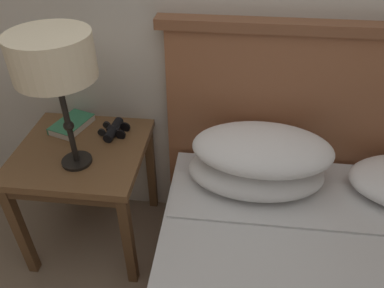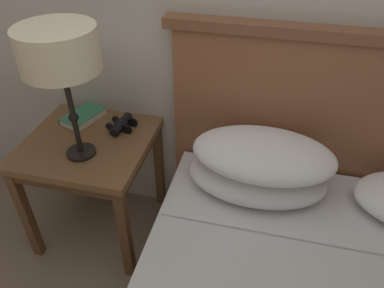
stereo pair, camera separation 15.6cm
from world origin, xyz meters
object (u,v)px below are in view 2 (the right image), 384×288
object	(u,v)px
nightstand	(91,152)
binoculars_pair	(122,124)
book_on_nightstand	(83,116)
table_lamp	(59,52)

from	to	relation	value
nightstand	binoculars_pair	xyz separation A→B (m)	(0.12, 0.12, 0.10)
book_on_nightstand	nightstand	bearing A→B (deg)	-56.81
table_lamp	binoculars_pair	xyz separation A→B (m)	(0.10, 0.23, -0.46)
book_on_nightstand	binoculars_pair	xyz separation A→B (m)	(0.22, -0.03, 0.00)
nightstand	binoculars_pair	size ratio (longest dim) A/B	3.69
table_lamp	binoculars_pair	bearing A→B (deg)	66.39
nightstand	book_on_nightstand	bearing A→B (deg)	123.19
binoculars_pair	table_lamp	bearing A→B (deg)	-113.61
book_on_nightstand	table_lamp	bearing A→B (deg)	-64.72
table_lamp	book_on_nightstand	xyz separation A→B (m)	(-0.12, 0.26, -0.46)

